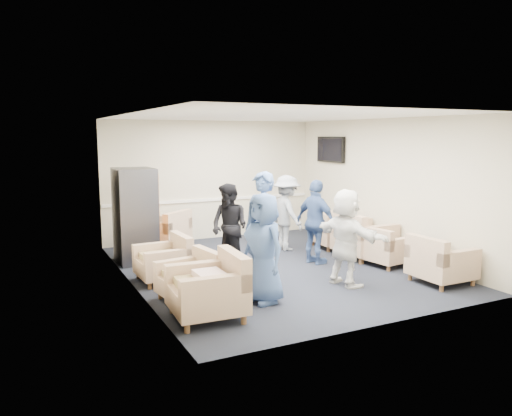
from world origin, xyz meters
name	(u,v)px	position (x,y,z in m)	size (l,w,h in m)	color
floor	(273,268)	(0.00, 0.00, 0.00)	(6.00, 6.00, 0.00)	black
ceiling	(274,116)	(0.00, 0.00, 2.70)	(6.00, 6.00, 0.00)	white
back_wall	(212,180)	(0.00, 3.00, 1.35)	(5.00, 0.02, 2.70)	beige
front_wall	(389,219)	(0.00, -3.00, 1.35)	(5.00, 0.02, 2.70)	beige
left_wall	(131,202)	(-2.50, 0.00, 1.35)	(0.02, 6.00, 2.70)	beige
right_wall	(385,187)	(2.50, 0.00, 1.35)	(0.02, 6.00, 2.70)	beige
chair_rail	(212,200)	(0.00, 2.98, 0.90)	(4.98, 0.04, 0.06)	white
tv	(331,150)	(2.44, 1.80, 2.05)	(0.10, 1.00, 0.58)	black
armchair_left_near	(211,291)	(-1.89, -1.82, 0.36)	(0.96, 0.96, 0.73)	tan
armchair_left_mid	(192,280)	(-1.89, -1.03, 0.30)	(0.86, 0.86, 0.61)	tan
armchair_left_far	(166,262)	(-1.95, 0.09, 0.32)	(0.83, 0.83, 0.64)	tan
armchair_right_near	(439,263)	(1.95, -2.00, 0.33)	(0.83, 0.83, 0.67)	tan
armchair_right_midnear	(385,249)	(1.93, -0.74, 0.31)	(0.87, 0.87, 0.61)	tan
armchair_right_midfar	(361,239)	(1.90, -0.08, 0.38)	(0.97, 0.97, 0.76)	tan
armchair_right_far	(332,232)	(1.92, 0.92, 0.33)	(0.89, 0.89, 0.66)	tan
armchair_corner	(166,233)	(-1.30, 2.34, 0.35)	(1.22, 1.22, 0.70)	tan
vending_machine	(136,215)	(-2.09, 1.56, 0.89)	(0.72, 0.84, 1.77)	#4C4C53
backpack	(206,274)	(-1.55, -0.70, 0.26)	(0.34, 0.28, 0.50)	black
pillow	(210,277)	(-1.90, -1.81, 0.55)	(0.47, 0.35, 0.14)	silver
person_front_left	(263,248)	(-1.00, -1.55, 0.79)	(0.77, 0.50, 1.58)	#3B578E
person_mid_left	(263,230)	(-0.67, -0.90, 0.91)	(0.66, 0.44, 1.82)	#3B578E
person_back_left	(230,227)	(-0.72, 0.31, 0.77)	(0.74, 0.58, 1.53)	black
person_back_right	(287,213)	(0.93, 1.17, 0.78)	(1.01, 0.58, 1.56)	beige
person_mid_right	(316,222)	(0.87, -0.05, 0.78)	(0.92, 0.38, 1.57)	#3B578E
person_front_right	(346,237)	(0.55, -1.40, 0.77)	(1.43, 0.46, 1.55)	white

